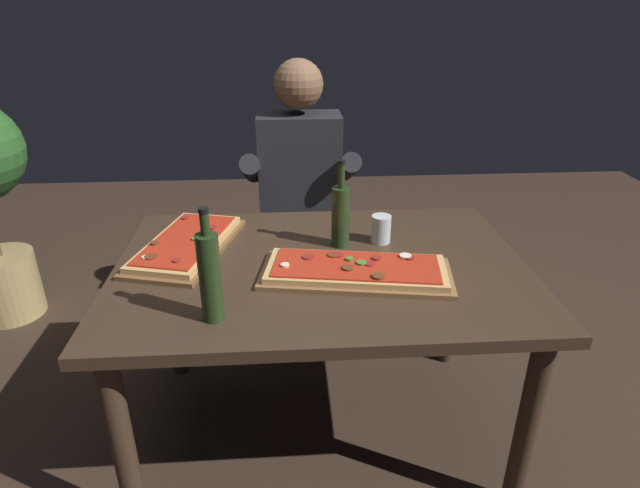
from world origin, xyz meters
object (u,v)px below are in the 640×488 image
Objects in this scene: pizza_rectangular_left at (186,244)px; oil_bottle_amber at (210,276)px; wine_bottle_dark at (341,215)px; seated_diner at (300,191)px; diner_chair at (300,231)px; pizza_rectangular_front at (356,271)px; dining_table at (321,287)px; tumbler_near_camera at (381,230)px.

oil_bottle_amber is (0.15, -0.46, 0.12)m from pizza_rectangular_left.
seated_diner is (-0.13, 0.59, -0.12)m from wine_bottle_dark.
oil_bottle_amber is 0.25× the size of seated_diner.
wine_bottle_dark is 0.61m from oil_bottle_amber.
diner_chair is at bearing 58.78° from pizza_rectangular_left.
wine_bottle_dark is at bearing 96.55° from pizza_rectangular_front.
dining_table is 13.56× the size of tumbler_near_camera.
wine_bottle_dark is at bearing -0.28° from pizza_rectangular_left.
pizza_rectangular_left is at bearing -178.68° from tumbler_near_camera.
wine_bottle_dark is 3.11× the size of tumbler_near_camera.
oil_bottle_amber is at bearing -153.26° from pizza_rectangular_front.
wine_bottle_dark is 0.37× the size of diner_chair.
pizza_rectangular_front reaches higher than dining_table.
dining_table is 0.74m from seated_diner.
seated_diner reaches higher than tumbler_near_camera.
pizza_rectangular_front is at bearing 26.74° from oil_bottle_amber.
tumbler_near_camera is at bearing 7.15° from wine_bottle_dark.
pizza_rectangular_left is at bearing 157.46° from pizza_rectangular_front.
pizza_rectangular_left is 0.87m from diner_chair.
wine_bottle_dark reaches higher than tumbler_near_camera.
seated_diner is (-0.05, 0.74, 0.10)m from dining_table.
pizza_rectangular_left is 1.73× the size of oil_bottle_amber.
pizza_rectangular_front is 0.63m from pizza_rectangular_left.
tumbler_near_camera reaches higher than pizza_rectangular_front.
pizza_rectangular_front is 0.50m from oil_bottle_amber.
tumbler_near_camera is at bearing 1.32° from pizza_rectangular_left.
seated_diner reaches higher than pizza_rectangular_left.
oil_bottle_amber is at bearing -103.46° from diner_chair.
wine_bottle_dark is 0.82m from diner_chair.
oil_bottle_amber is at bearing -71.96° from pizza_rectangular_left.
pizza_rectangular_front is at bearing -83.45° from wine_bottle_dark.
dining_table is 4.36× the size of wine_bottle_dark.
oil_bottle_amber is 3.25× the size of tumbler_near_camera.
dining_table is at bearing 137.78° from pizza_rectangular_front.
diner_chair reaches higher than pizza_rectangular_left.
wine_bottle_dark is at bearing -77.99° from seated_diner.
seated_diner is at bearing 100.46° from pizza_rectangular_front.
diner_chair is at bearing 99.17° from pizza_rectangular_front.
pizza_rectangular_left is (-0.58, 0.24, -0.00)m from pizza_rectangular_front.
pizza_rectangular_left is 1.81× the size of wine_bottle_dark.
seated_diner is (0.43, 0.59, -0.02)m from pizza_rectangular_left.
dining_table is at bearing 44.17° from oil_bottle_amber.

